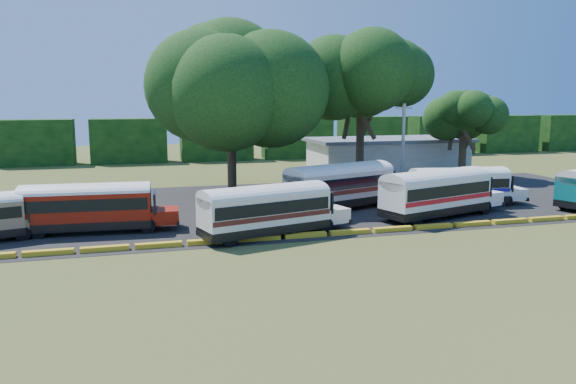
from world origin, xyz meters
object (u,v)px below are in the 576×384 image
object	(u,v)px
bus_red	(91,205)
bus_cream_west	(268,208)
bus_white_red	(438,191)
tree_west	(230,75)

from	to	relation	value
bus_red	bus_cream_west	distance (m)	11.56
bus_white_red	tree_west	distance (m)	20.39
tree_west	bus_white_red	bearing A→B (deg)	-46.13
bus_red	bus_white_red	world-z (taller)	bus_white_red
bus_red	tree_west	world-z (taller)	tree_west
bus_white_red	tree_west	xyz separation A→B (m)	(-12.80, 13.31, 8.65)
bus_red	bus_white_red	bearing A→B (deg)	-1.07
bus_red	bus_cream_west	size ratio (longest dim) A/B	0.96
bus_cream_west	bus_white_red	bearing A→B (deg)	-5.58
bus_red	tree_west	bearing A→B (deg)	48.80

